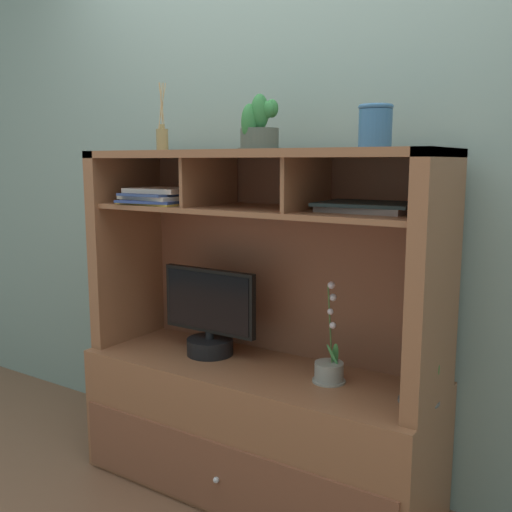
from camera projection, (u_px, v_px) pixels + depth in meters
The scene contains 11 objects.
floor_plane at pixel (256, 488), 2.44m from camera, with size 6.00×6.00×0.02m, color brown.
back_wall at pixel (293, 149), 2.45m from camera, with size 6.00×0.02×2.80m, color gray.
media_console at pixel (257, 390), 2.37m from camera, with size 1.46×0.55×1.39m.
tv_monitor at pixel (210, 319), 2.46m from camera, with size 0.45×0.20×0.37m.
potted_orchid at pixel (330, 367), 2.17m from camera, with size 0.13×0.13×0.39m.
potted_fern at pixel (420, 381), 1.97m from camera, with size 0.14×0.14×0.20m.
magazine_stack_left at pixel (369, 207), 2.06m from camera, with size 0.36×0.29×0.03m.
magazine_stack_centre at pixel (161, 196), 2.44m from camera, with size 0.32×0.30×0.07m.
diffuser_bottle at pixel (163, 138), 2.46m from camera, with size 0.05×0.05×0.28m.
potted_succulent at pixel (259, 126), 2.22m from camera, with size 0.17×0.17×0.21m.
ceramic_vase at pixel (375, 126), 1.95m from camera, with size 0.12×0.12×0.15m.
Camera 1 is at (1.23, -1.88, 1.35)m, focal length 40.70 mm.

